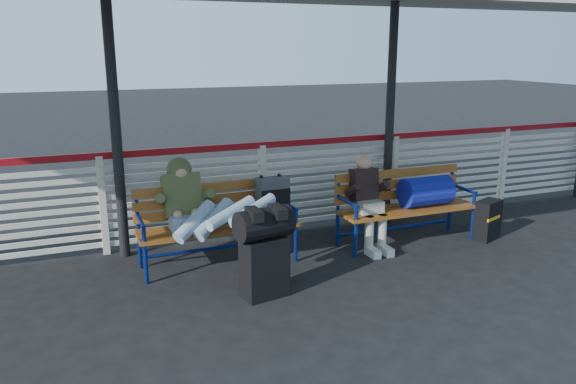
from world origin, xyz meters
name	(u,v)px	position (x,y,z in m)	size (l,w,h in m)	color
ground	(324,288)	(0.00, 0.00, 0.00)	(60.00, 60.00, 0.00)	black
fence	(262,186)	(0.00, 1.90, 0.66)	(12.08, 0.08, 1.24)	silver
luggage_stack	(264,249)	(-0.63, 0.06, 0.50)	(0.60, 0.40, 0.92)	black
bench_left	(237,210)	(-0.60, 1.09, 0.61)	(1.80, 0.56, 0.96)	#934B1C
bench_right	(416,195)	(1.71, 0.91, 0.61)	(1.80, 0.56, 0.92)	#934B1C
traveler_man	(212,211)	(-0.98, 0.75, 0.74)	(0.94, 1.64, 0.77)	#98AECD
companion_person	(368,201)	(1.02, 0.91, 0.60)	(0.32, 0.66, 1.15)	#A9A699
suitcase_side	(488,220)	(2.62, 0.61, 0.26)	(0.42, 0.35, 0.52)	black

